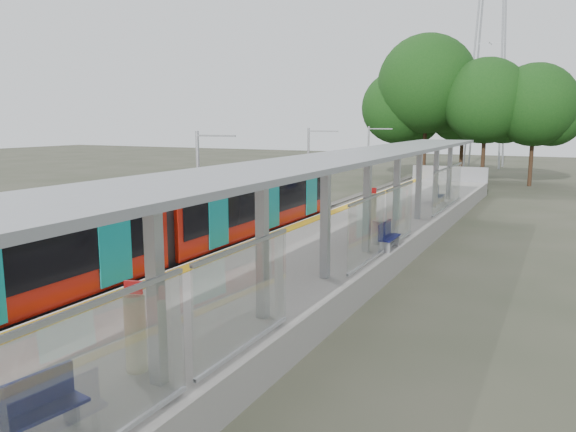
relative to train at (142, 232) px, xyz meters
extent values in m
cube|color=#59544C|center=(0.00, 6.92, -1.93)|extent=(3.00, 70.00, 0.24)
cube|color=gray|center=(4.50, 6.92, -1.55)|extent=(6.00, 50.00, 1.00)
cube|color=gold|center=(1.95, 6.92, -1.04)|extent=(0.60, 50.00, 0.02)
cube|color=#9EA0A5|center=(4.50, 31.87, -0.45)|extent=(6.00, 0.10, 1.20)
cube|color=black|center=(0.00, 7.08, -1.40)|extent=(2.50, 13.50, 0.70)
cube|color=#AD180C|center=(0.00, 7.08, 0.20)|extent=(2.65, 13.50, 2.50)
cube|color=black|center=(0.00, 7.08, 0.25)|extent=(2.72, 12.96, 1.20)
cube|color=black|center=(0.00, 7.08, 1.50)|extent=(2.40, 12.82, 0.15)
cube|color=#0C7E7F|center=(1.36, 7.08, 0.05)|extent=(0.04, 1.30, 2.00)
cylinder|color=black|center=(0.00, 2.36, -1.70)|extent=(2.20, 0.70, 0.70)
cube|color=black|center=(0.00, 0.03, -0.05)|extent=(2.30, 0.80, 2.40)
cube|color=#9EA0A5|center=(6.50, -7.08, 0.70)|extent=(0.25, 0.25, 3.50)
cube|color=#9EA0A5|center=(6.50, -3.08, 0.70)|extent=(0.25, 0.25, 3.50)
cube|color=#9EA0A5|center=(6.50, 0.92, 0.70)|extent=(0.25, 0.25, 3.50)
cube|color=#9EA0A5|center=(6.50, 4.92, 0.70)|extent=(0.25, 0.25, 3.50)
cube|color=#9EA0A5|center=(6.50, 8.92, 0.70)|extent=(0.25, 0.25, 3.50)
cube|color=#9EA0A5|center=(6.50, 12.92, 0.70)|extent=(0.25, 0.25, 3.50)
cube|color=#9EA0A5|center=(6.50, 16.92, 0.70)|extent=(0.25, 0.25, 3.50)
cube|color=#9EA0A5|center=(6.50, 20.92, 0.70)|extent=(0.25, 0.25, 3.50)
cube|color=gray|center=(6.10, 2.92, 2.53)|extent=(3.20, 38.00, 0.16)
cylinder|color=#9EA0A5|center=(4.55, 2.92, 2.45)|extent=(0.24, 38.00, 0.24)
cube|color=silver|center=(7.20, -9.08, 0.15)|extent=(0.05, 3.70, 2.20)
cube|color=silver|center=(7.20, -5.08, 0.15)|extent=(0.05, 3.70, 2.20)
cube|color=silver|center=(7.20, 2.92, 0.15)|extent=(0.05, 3.70, 2.20)
cube|color=silver|center=(7.20, 6.92, 0.15)|extent=(0.05, 3.70, 2.20)
cube|color=silver|center=(7.20, 14.92, 0.15)|extent=(0.05, 3.70, 2.20)
cube|color=silver|center=(7.20, 18.92, 0.15)|extent=(0.05, 3.70, 2.20)
cylinder|color=#382316|center=(-2.56, 41.29, 0.34)|extent=(0.36, 0.36, 4.78)
sphere|color=#194112|center=(-2.56, 41.29, 5.11)|extent=(7.26, 7.26, 7.26)
cylinder|color=#382316|center=(0.36, 40.75, 1.07)|extent=(0.36, 0.36, 6.24)
sphere|color=#194112|center=(0.36, 40.75, 7.30)|extent=(9.48, 9.48, 9.48)
cylinder|color=#382316|center=(3.42, 43.67, 0.38)|extent=(0.36, 0.36, 4.86)
sphere|color=#194112|center=(3.42, 43.67, 5.24)|extent=(7.39, 7.39, 7.39)
cylinder|color=#382316|center=(6.04, 39.62, 0.49)|extent=(0.36, 0.36, 5.09)
sphere|color=#194112|center=(6.04, 39.62, 5.59)|extent=(7.74, 7.74, 7.74)
cylinder|color=#382316|center=(10.09, 40.25, 0.36)|extent=(0.36, 0.36, 4.83)
sphere|color=#194112|center=(10.09, 40.25, 5.19)|extent=(7.34, 7.34, 7.34)
cylinder|color=#9EA0A5|center=(-1.80, 5.92, 0.65)|extent=(0.16, 0.16, 5.40)
cube|color=#9EA0A5|center=(-0.80, 5.92, 3.15)|extent=(2.00, 0.08, 0.08)
cylinder|color=#9EA0A5|center=(-1.80, 17.92, 0.65)|extent=(0.16, 0.16, 5.40)
cube|color=#9EA0A5|center=(-0.80, 17.92, 3.15)|extent=(2.00, 0.08, 0.08)
cylinder|color=#9EA0A5|center=(-1.80, 29.92, 0.65)|extent=(0.16, 0.16, 5.40)
cube|color=#9EA0A5|center=(-0.80, 29.92, 3.15)|extent=(2.00, 0.08, 0.08)
cube|color=#101452|center=(6.14, -9.43, -0.61)|extent=(0.70, 1.54, 0.06)
cube|color=#101452|center=(5.94, -9.43, -0.31)|extent=(0.32, 1.47, 0.55)
cube|color=#9EA0A5|center=(6.14, -8.83, -0.83)|extent=(0.40, 0.13, 0.44)
cube|color=#101452|center=(7.20, 5.61, -0.59)|extent=(0.48, 1.55, 0.06)
cube|color=#101452|center=(6.99, 5.61, -0.28)|extent=(0.08, 1.54, 0.57)
cube|color=#9EA0A5|center=(7.20, 5.00, -0.83)|extent=(0.41, 0.07, 0.45)
cube|color=#9EA0A5|center=(7.20, 6.23, -0.83)|extent=(0.41, 0.07, 0.45)
cube|color=#101452|center=(6.37, 18.86, -0.62)|extent=(0.51, 1.45, 0.06)
cube|color=#101452|center=(6.18, 18.86, -0.34)|extent=(0.14, 1.43, 0.52)
cube|color=#9EA0A5|center=(6.37, 18.29, -0.84)|extent=(0.38, 0.08, 0.42)
cube|color=#9EA0A5|center=(6.37, 19.43, -0.84)|extent=(0.38, 0.08, 0.42)
cylinder|color=#C7C091|center=(5.76, -6.85, -0.28)|extent=(0.41, 0.41, 1.54)
cube|color=red|center=(5.76, -6.85, 0.65)|extent=(0.36, 0.17, 0.26)
cylinder|color=#C7C091|center=(5.17, 9.66, -0.28)|extent=(0.41, 0.41, 1.55)
cube|color=red|center=(5.17, 9.66, 0.65)|extent=(0.37, 0.13, 0.26)
cylinder|color=#9EA0A5|center=(6.47, 6.38, -0.59)|extent=(0.60, 0.60, 0.93)
camera|label=1|loc=(13.05, -14.81, 3.80)|focal=35.00mm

